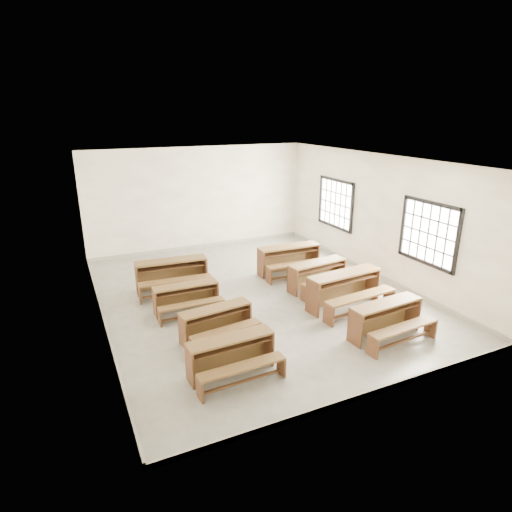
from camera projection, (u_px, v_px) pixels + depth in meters
name	position (u px, v px, depth m)	size (l,w,h in m)	color
room	(260.00, 208.00, 9.65)	(8.50, 8.50, 3.20)	gray
desk_set_0	(232.00, 353.00, 7.11)	(1.50, 0.82, 0.66)	brown
desk_set_1	(217.00, 321.00, 8.24)	(1.50, 0.90, 0.64)	brown
desk_set_2	(187.00, 296.00, 9.34)	(1.42, 0.76, 0.63)	brown
desk_set_3	(172.00, 273.00, 10.46)	(1.78, 1.02, 0.78)	brown
desk_set_4	(387.00, 317.00, 8.31)	(1.62, 0.92, 0.70)	brown
desk_set_5	(346.00, 287.00, 9.56)	(1.88, 1.10, 0.81)	brown
desk_set_6	(318.00, 273.00, 10.55)	(1.64, 0.99, 0.70)	brown
desk_set_7	(290.00, 258.00, 11.57)	(1.73, 0.94, 0.76)	brown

